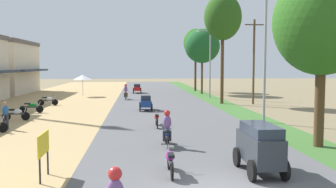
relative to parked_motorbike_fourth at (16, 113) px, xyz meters
name	(u,v)px	position (x,y,z in m)	size (l,w,h in m)	color
shophouse_far	(1,67)	(-9.65, 24.12, 2.91)	(8.37, 11.23, 6.90)	beige
parked_motorbike_fourth	(16,113)	(0.00, 0.00, 0.00)	(1.80, 0.54, 0.94)	black
parked_motorbike_fifth	(32,106)	(-0.10, 3.89, 0.00)	(1.80, 0.54, 0.94)	black
parked_motorbike_sixth	(48,100)	(-0.11, 9.15, 0.00)	(1.80, 0.54, 0.94)	black
street_signboard	(43,147)	(4.99, -12.82, 0.55)	(0.06, 1.30, 1.50)	#262628
vendor_umbrella	(83,77)	(1.65, 18.39, 1.75)	(2.20, 2.20, 2.52)	#99999E
pedestrian_on_shoulder	(5,114)	(0.49, -3.35, 0.41)	(0.37, 0.26, 1.62)	#33333D
median_tree_nearest	(322,22)	(16.14, -9.06, 5.05)	(4.28, 4.28, 7.93)	#4C351E
median_tree_second	(223,18)	(16.08, 9.36, 7.63)	(3.54, 3.54, 10.36)	#4C351E
median_tree_third	(202,46)	(16.31, 21.31, 5.62)	(4.49, 4.49, 8.31)	#4C351E
median_tree_fourth	(196,43)	(16.30, 26.51, 6.34)	(3.43, 3.43, 8.82)	#4C351E
streetlamp_near	(265,50)	(16.12, -2.05, 4.11)	(3.16, 0.20, 8.02)	gray
streetlamp_mid	(210,59)	(16.12, 15.29, 3.90)	(3.16, 0.20, 7.61)	gray
utility_pole_near	(254,60)	(19.08, 9.12, 3.65)	(1.80, 0.20, 8.04)	brown
car_van_charcoal	(260,145)	(12.10, -12.84, 0.47)	(1.19, 2.41, 1.67)	#282D33
car_hatchback_blue	(146,102)	(8.68, 4.59, 0.19)	(1.04, 2.00, 1.23)	navy
car_sedan_red	(137,88)	(8.00, 23.00, 0.19)	(1.10, 2.26, 1.19)	red
motorbike_ahead_second	(170,160)	(9.08, -12.71, 0.02)	(0.54, 1.80, 0.94)	black
motorbike_ahead_third	(167,129)	(9.31, -8.57, 0.30)	(0.54, 1.80, 1.66)	black
motorbike_ahead_fourth	(157,118)	(9.14, -3.33, 0.02)	(0.54, 1.80, 0.94)	black
motorbike_ahead_fifth	(126,92)	(6.79, 14.00, 0.30)	(0.54, 1.80, 1.66)	black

